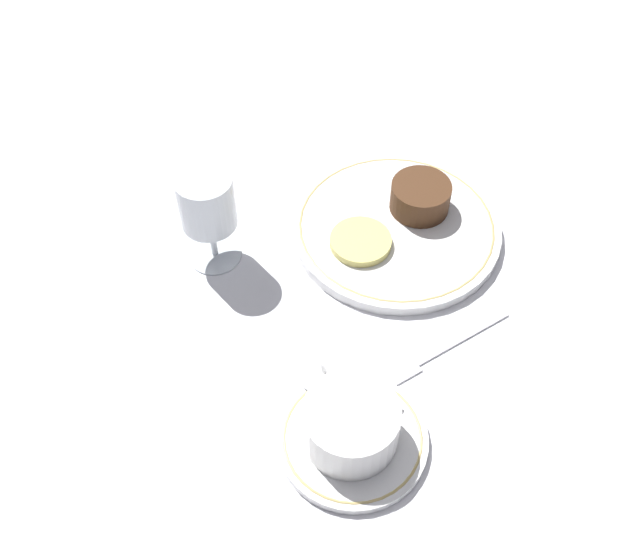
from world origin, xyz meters
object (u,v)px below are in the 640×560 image
(fork, at_px, (430,355))
(wine_glass, at_px, (207,207))
(coffee_cup, at_px, (351,423))
(dinner_plate, at_px, (396,228))
(dessert_cake, at_px, (420,197))

(fork, bearing_deg, wine_glass, 37.79)
(wine_glass, bearing_deg, fork, -142.21)
(coffee_cup, height_order, wine_glass, wine_glass)
(dinner_plate, xyz_separation_m, fork, (-0.18, 0.04, -0.01))
(dinner_plate, xyz_separation_m, wine_glass, (0.05, 0.22, 0.08))
(dessert_cake, bearing_deg, fork, 157.17)
(dessert_cake, bearing_deg, dinner_plate, 113.33)
(dinner_plate, relative_size, fork, 1.46)
(coffee_cup, bearing_deg, dessert_cake, -38.51)
(fork, relative_size, dessert_cake, 2.38)
(wine_glass, distance_m, fork, 0.30)
(fork, distance_m, dessert_cake, 0.22)
(dinner_plate, bearing_deg, dessert_cake, -66.67)
(dinner_plate, bearing_deg, fork, 166.29)
(fork, height_order, dessert_cake, dessert_cake)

